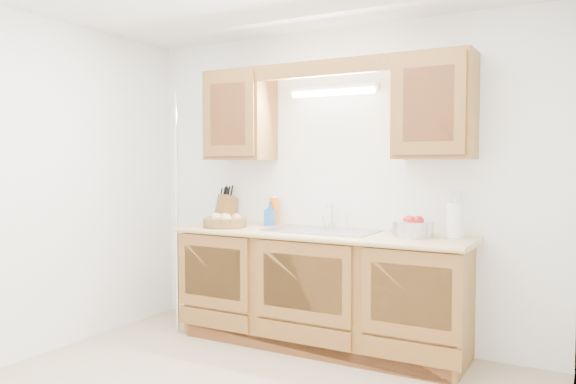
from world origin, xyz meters
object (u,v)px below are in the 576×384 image
Objects in this scene: knife_block at (226,208)px; paper_towel at (455,221)px; fruit_basket at (225,221)px; apple_bowl at (413,228)px.

knife_block is 1.16× the size of paper_towel.
paper_towel is at bearing 6.47° from fruit_basket.
fruit_basket is at bearing -174.74° from apple_bowl.
paper_towel is 0.92× the size of apple_bowl.
knife_block is at bearing 174.35° from apple_bowl.
fruit_basket is 1.54m from apple_bowl.
knife_block is 1.07× the size of apple_bowl.
paper_towel is (1.81, 0.20, 0.07)m from fruit_basket.
knife_block is 2.02m from paper_towel.
paper_towel is (2.02, -0.11, -0.00)m from knife_block.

